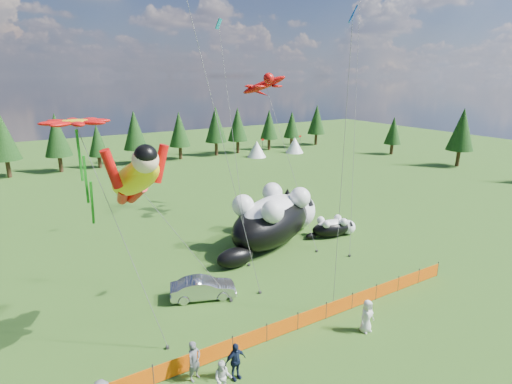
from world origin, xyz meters
TOP-DOWN VIEW (x-y plane):
  - ground at (0.00, 0.00)m, footprint 160.00×160.00m
  - safety_fence at (0.00, -3.00)m, footprint 22.06×0.06m
  - tree_line at (0.00, 45.00)m, footprint 90.00×4.00m
  - festival_tents at (11.00, 40.00)m, footprint 50.00×3.20m
  - cat_large at (4.60, 7.83)m, footprint 11.79×8.02m
  - cat_small at (9.66, 6.26)m, footprint 4.71×2.36m
  - car at (-4.13, 2.68)m, footprint 4.29×2.65m
  - spectator_a at (-7.26, -3.60)m, footprint 0.84×0.72m
  - spectator_b at (-6.55, -5.09)m, footprint 0.95×0.83m
  - spectator_c at (-5.64, -4.51)m, footprint 1.11×0.61m
  - spectator_e at (2.13, -5.00)m, footprint 0.93×0.62m
  - superhero_kite at (-8.25, 0.45)m, footprint 8.18×5.65m
  - gecko_kite at (7.72, 14.74)m, footprint 6.42×13.85m
  - flower_kite at (-10.36, 1.65)m, footprint 4.45×4.31m
  - diamond_kite_b at (13.37, 8.69)m, footprint 6.26×7.23m
  - diamond_kite_c at (2.67, -1.90)m, footprint 1.45×1.43m
  - diamond_kite_d at (1.57, 11.16)m, footprint 1.67×6.97m

SIDE VIEW (x-z plane):
  - ground at x=0.00m, z-range 0.00..0.00m
  - safety_fence at x=0.00m, z-range -0.05..1.05m
  - car at x=-4.13m, z-range 0.00..1.33m
  - cat_small at x=9.66m, z-range -0.04..1.67m
  - spectator_b at x=-6.55m, z-range 0.00..1.68m
  - spectator_c at x=-5.64m, z-range 0.00..1.84m
  - spectator_e at x=2.13m, z-range 0.00..1.87m
  - spectator_a at x=-7.26m, z-range 0.00..1.96m
  - festival_tents at x=11.00m, z-range 0.00..2.80m
  - cat_large at x=4.60m, z-range -0.11..4.42m
  - tree_line at x=0.00m, z-range 0.00..8.00m
  - superhero_kite at x=-8.25m, z-range 2.95..14.56m
  - flower_kite at x=-10.36m, z-range 5.30..17.14m
  - gecko_kite at x=7.72m, z-range 4.46..20.71m
  - diamond_kite_c at x=2.67m, z-range 7.17..24.38m
  - diamond_kite_d at x=1.57m, z-range 7.22..25.70m
  - diamond_kite_b at x=13.37m, z-range 7.80..29.54m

